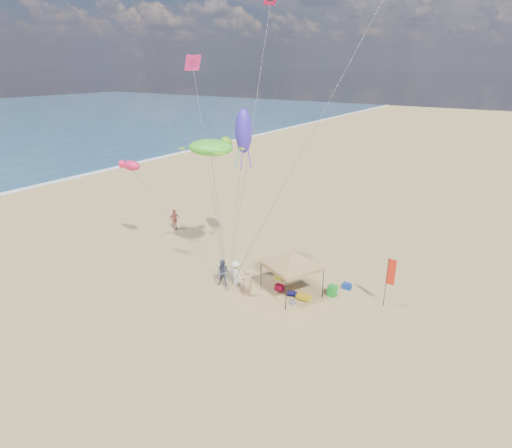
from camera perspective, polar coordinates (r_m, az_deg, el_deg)
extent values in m
plane|color=tan|center=(26.94, -3.62, -9.87)|extent=(280.00, 280.00, 0.00)
cylinder|color=black|center=(28.70, 5.44, -5.80)|extent=(0.06, 0.06, 1.85)
cylinder|color=black|center=(26.78, 8.98, -8.02)|extent=(0.06, 0.06, 1.85)
cylinder|color=black|center=(27.30, 0.68, -7.16)|extent=(0.06, 0.06, 1.85)
cylinder|color=black|center=(25.28, 4.04, -9.66)|extent=(0.06, 0.06, 1.85)
cube|color=#9E7A47|center=(26.50, 4.85, -5.63)|extent=(3.81, 3.81, 0.22)
pyramid|color=#9E7A47|center=(26.06, 4.92, -3.58)|extent=(5.10, 5.10, 0.93)
cylinder|color=black|center=(26.39, 17.07, -7.52)|extent=(0.04, 0.04, 3.22)
cube|color=red|center=(26.02, 17.74, -6.19)|extent=(0.47, 0.04, 1.61)
cube|color=red|center=(27.67, 3.17, -8.52)|extent=(0.54, 0.38, 0.38)
cube|color=navy|center=(28.41, 12.12, -8.17)|extent=(0.54, 0.38, 0.38)
cylinder|color=#0C0C36|center=(27.08, 4.87, -9.29)|extent=(0.69, 0.54, 0.36)
cylinder|color=#F23F0D|center=(31.04, 4.91, -5.19)|extent=(0.54, 0.69, 0.36)
cube|color=green|center=(27.38, 10.21, -8.81)|extent=(0.50, 0.50, 0.70)
cube|color=yellow|center=(29.00, 3.22, -6.72)|extent=(0.50, 0.50, 0.70)
cube|color=slate|center=(26.24, 4.90, -10.45)|extent=(0.34, 0.30, 0.28)
cube|color=gold|center=(26.74, 6.45, -9.72)|extent=(0.90, 0.50, 0.24)
imported|color=tan|center=(26.64, -1.25, -7.91)|extent=(0.81, 0.76, 1.86)
imported|color=#3D4053|center=(27.90, -4.41, -6.59)|extent=(1.08, 0.95, 1.85)
imported|color=silver|center=(27.99, -2.73, -6.61)|extent=(1.23, 0.88, 1.71)
imported|color=#96433A|center=(38.00, -10.91, 0.63)|extent=(0.60, 1.12, 1.82)
ellipsoid|color=#4BDB2F|center=(27.46, -6.12, 10.19)|extent=(3.53, 3.08, 1.01)
ellipsoid|color=#F91D54|center=(31.74, -16.39, 7.54)|extent=(1.75, 1.23, 0.70)
ellipsoid|color=#4129CF|center=(29.18, -1.68, 12.38)|extent=(1.47, 1.47, 2.98)
cube|color=#F52A7B|center=(37.68, -8.51, 20.64)|extent=(1.08, 1.45, 1.21)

